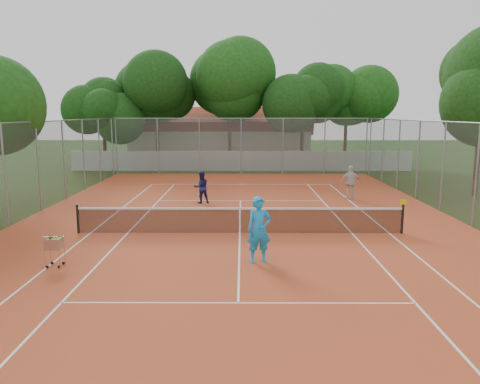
{
  "coord_description": "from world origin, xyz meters",
  "views": [
    {
      "loc": [
        0.09,
        -16.66,
        4.38
      ],
      "look_at": [
        0.0,
        1.5,
        1.3
      ],
      "focal_mm": 35.0,
      "sensor_mm": 36.0,
      "label": 1
    }
  ],
  "objects_px": {
    "player_far_right": "(351,182)",
    "tennis_net": "(240,220)",
    "player_near": "(259,230)",
    "player_far_left": "(201,187)",
    "ball_hopper": "(55,251)",
    "clubhouse": "(221,136)"
  },
  "relations": [
    {
      "from": "player_near",
      "to": "tennis_net",
      "type": "bearing_deg",
      "value": 90.57
    },
    {
      "from": "player_near",
      "to": "player_far_right",
      "type": "xyz_separation_m",
      "value": [
        5.03,
        10.25,
        -0.11
      ]
    },
    {
      "from": "tennis_net",
      "to": "clubhouse",
      "type": "height_order",
      "value": "clubhouse"
    },
    {
      "from": "player_near",
      "to": "clubhouse",
      "type": "bearing_deg",
      "value": 85.22
    },
    {
      "from": "ball_hopper",
      "to": "player_far_right",
      "type": "bearing_deg",
      "value": 69.18
    },
    {
      "from": "tennis_net",
      "to": "player_far_left",
      "type": "relative_size",
      "value": 7.62
    },
    {
      "from": "tennis_net",
      "to": "ball_hopper",
      "type": "distance_m",
      "value": 6.51
    },
    {
      "from": "tennis_net",
      "to": "ball_hopper",
      "type": "relative_size",
      "value": 12.7
    },
    {
      "from": "player_near",
      "to": "player_far_left",
      "type": "bearing_deg",
      "value": 95.87
    },
    {
      "from": "player_far_left",
      "to": "player_near",
      "type": "bearing_deg",
      "value": 84.85
    },
    {
      "from": "player_far_right",
      "to": "tennis_net",
      "type": "bearing_deg",
      "value": 58.84
    },
    {
      "from": "tennis_net",
      "to": "player_far_right",
      "type": "bearing_deg",
      "value": 50.87
    },
    {
      "from": "player_far_left",
      "to": "clubhouse",
      "type": "bearing_deg",
      "value": -110.15
    },
    {
      "from": "player_near",
      "to": "player_far_left",
      "type": "height_order",
      "value": "player_near"
    },
    {
      "from": "player_far_left",
      "to": "player_far_right",
      "type": "relative_size",
      "value": 0.9
    },
    {
      "from": "tennis_net",
      "to": "ball_hopper",
      "type": "xyz_separation_m",
      "value": [
        -5.28,
        -3.81,
        -0.02
      ]
    },
    {
      "from": "player_far_left",
      "to": "ball_hopper",
      "type": "xyz_separation_m",
      "value": [
        -3.37,
        -9.64,
        -0.31
      ]
    },
    {
      "from": "clubhouse",
      "to": "ball_hopper",
      "type": "distance_m",
      "value": 33.02
    },
    {
      "from": "player_near",
      "to": "player_far_left",
      "type": "xyz_separation_m",
      "value": [
        -2.5,
        9.17,
        -0.2
      ]
    },
    {
      "from": "player_near",
      "to": "ball_hopper",
      "type": "distance_m",
      "value": 5.9
    },
    {
      "from": "clubhouse",
      "to": "player_near",
      "type": "height_order",
      "value": "clubhouse"
    },
    {
      "from": "clubhouse",
      "to": "tennis_net",
      "type": "bearing_deg",
      "value": -86.05
    }
  ]
}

